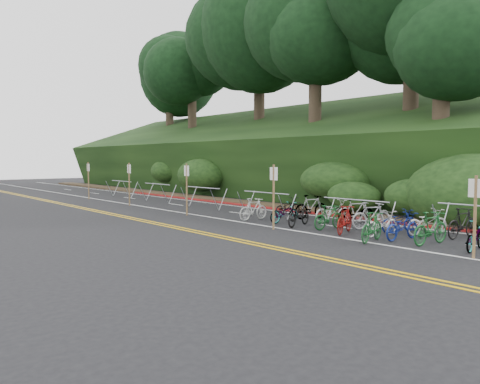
% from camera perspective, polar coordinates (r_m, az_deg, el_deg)
% --- Properties ---
extents(ground, '(120.00, 120.00, 0.00)m').
position_cam_1_polar(ground, '(14.47, 16.34, -6.90)').
color(ground, black).
rests_on(ground, ground).
extents(road_markings, '(7.47, 80.00, 0.01)m').
position_cam_1_polar(road_markings, '(22.03, -5.12, -3.04)').
color(road_markings, gold).
rests_on(road_markings, ground).
extents(red_curb, '(0.25, 28.00, 0.10)m').
position_cam_1_polar(red_curb, '(26.63, 1.50, -1.70)').
color(red_curb, maroon).
rests_on(red_curb, ground).
extents(embankment, '(14.30, 48.14, 9.11)m').
position_cam_1_polar(embankment, '(36.59, 2.73, 3.79)').
color(embankment, black).
rests_on(embankment, ground).
extents(tree_cluster, '(31.76, 53.47, 17.15)m').
position_cam_1_polar(tree_cluster, '(37.75, -4.19, 16.29)').
color(tree_cluster, '#2D2319').
rests_on(tree_cluster, ground).
extents(bike_rack_front, '(1.18, 2.64, 1.24)m').
position_cam_1_polar(bike_rack_front, '(16.66, 27.01, -2.69)').
color(bike_rack_front, '#92969D').
rests_on(bike_rack_front, ground).
extents(bike_racks_rest, '(1.14, 23.00, 1.17)m').
position_cam_1_polar(bike_racks_rest, '(25.67, -4.50, -0.13)').
color(bike_racks_rest, '#92969D').
rests_on(bike_racks_rest, ground).
extents(signpost_near, '(0.08, 0.40, 2.27)m').
position_cam_1_polar(signpost_near, '(14.11, 26.74, -2.09)').
color(signpost_near, brown).
rests_on(signpost_near, ground).
extents(signposts_rest, '(0.08, 18.40, 2.50)m').
position_cam_1_polar(signposts_rest, '(25.18, -10.29, 1.05)').
color(signposts_rest, brown).
rests_on(signposts_rest, ground).
extents(bike_front, '(0.81, 1.71, 0.99)m').
position_cam_1_polar(bike_front, '(15.86, 15.76, -4.12)').
color(bike_front, '#144C1E').
rests_on(bike_front, ground).
extents(bike_valet, '(3.30, 12.17, 1.09)m').
position_cam_1_polar(bike_valet, '(18.19, 15.93, -3.15)').
color(bike_valet, '#144C1E').
rests_on(bike_valet, ground).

